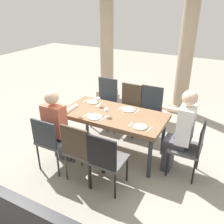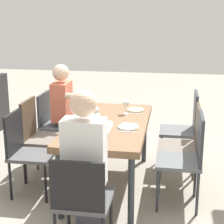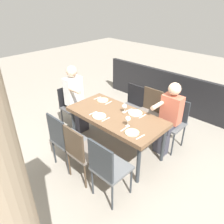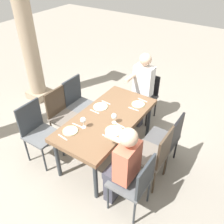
{
  "view_description": "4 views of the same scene",
  "coord_description": "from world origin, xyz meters",
  "px_view_note": "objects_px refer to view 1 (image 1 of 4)",
  "views": [
    {
      "loc": [
        1.59,
        -3.12,
        2.46
      ],
      "look_at": [
        -0.05,
        0.03,
        0.75
      ],
      "focal_mm": 38.76,
      "sensor_mm": 36.0,
      "label": 1
    },
    {
      "loc": [
        3.83,
        0.66,
        1.92
      ],
      "look_at": [
        -0.12,
        0.02,
        0.83
      ],
      "focal_mm": 59.96,
      "sensor_mm": 36.0,
      "label": 2
    },
    {
      "loc": [
        -2.12,
        2.32,
        2.53
      ],
      "look_at": [
        0.02,
        0.07,
        0.81
      ],
      "focal_mm": 34.68,
      "sensor_mm": 36.0,
      "label": 3
    },
    {
      "loc": [
        -2.3,
        -1.62,
        2.88
      ],
      "look_at": [
        0.12,
        -0.01,
        0.77
      ],
      "focal_mm": 38.6,
      "sensor_mm": 36.0,
      "label": 4
    }
  ],
  "objects_px": {
    "chair_west_south": "(51,140)",
    "chair_mid_north": "(129,105)",
    "chair_west_north": "(105,99)",
    "stone_column_near": "(107,40)",
    "plate_0": "(93,102)",
    "plate_3": "(140,127)",
    "plate_2": "(129,109)",
    "chair_mid_south": "(80,149)",
    "diner_woman_green": "(181,130)",
    "wine_glass_1": "(106,110)",
    "chair_east_south": "(106,158)",
    "dining_table": "(114,117)",
    "chair_head_east": "(191,146)",
    "diner_man_white": "(58,125)",
    "chair_east_north": "(149,109)",
    "plate_1": "(94,117)",
    "wine_glass_0": "(98,99)"
  },
  "relations": [
    {
      "from": "chair_west_south",
      "to": "chair_mid_north",
      "type": "distance_m",
      "value": 1.75
    },
    {
      "from": "chair_west_north",
      "to": "stone_column_near",
      "type": "xyz_separation_m",
      "value": [
        -0.72,
        1.4,
        0.92
      ]
    },
    {
      "from": "plate_0",
      "to": "plate_3",
      "type": "distance_m",
      "value": 1.17
    },
    {
      "from": "plate_2",
      "to": "chair_mid_south",
      "type": "bearing_deg",
      "value": -103.13
    },
    {
      "from": "plate_3",
      "to": "diner_woman_green",
      "type": "bearing_deg",
      "value": 22.75
    },
    {
      "from": "chair_west_south",
      "to": "wine_glass_1",
      "type": "bearing_deg",
      "value": 49.68
    },
    {
      "from": "chair_west_south",
      "to": "plate_0",
      "type": "bearing_deg",
      "value": 85.36
    },
    {
      "from": "chair_west_north",
      "to": "chair_east_south",
      "type": "height_order",
      "value": "chair_west_north"
    },
    {
      "from": "wine_glass_1",
      "to": "dining_table",
      "type": "bearing_deg",
      "value": 72.08
    },
    {
      "from": "chair_mid_north",
      "to": "chair_east_south",
      "type": "xyz_separation_m",
      "value": [
        0.41,
        -1.68,
        -0.03
      ]
    },
    {
      "from": "chair_mid_north",
      "to": "chair_head_east",
      "type": "relative_size",
      "value": 1.09
    },
    {
      "from": "chair_west_north",
      "to": "stone_column_near",
      "type": "distance_m",
      "value": 1.82
    },
    {
      "from": "chair_mid_north",
      "to": "chair_mid_south",
      "type": "bearing_deg",
      "value": -90.0
    },
    {
      "from": "chair_mid_south",
      "to": "diner_man_white",
      "type": "distance_m",
      "value": 0.58
    },
    {
      "from": "plate_0",
      "to": "chair_mid_north",
      "type": "bearing_deg",
      "value": 53.41
    },
    {
      "from": "dining_table",
      "to": "chair_east_north",
      "type": "distance_m",
      "value": 0.91
    },
    {
      "from": "chair_west_north",
      "to": "chair_east_north",
      "type": "bearing_deg",
      "value": -0.0
    },
    {
      "from": "chair_west_south",
      "to": "chair_head_east",
      "type": "bearing_deg",
      "value": 23.9
    },
    {
      "from": "plate_2",
      "to": "chair_east_north",
      "type": "bearing_deg",
      "value": 75.32
    },
    {
      "from": "chair_mid_south",
      "to": "plate_0",
      "type": "bearing_deg",
      "value": 112.51
    },
    {
      "from": "dining_table",
      "to": "chair_west_south",
      "type": "xyz_separation_m",
      "value": [
        -0.63,
        -0.83,
        -0.14
      ]
    },
    {
      "from": "chair_east_south",
      "to": "wine_glass_1",
      "type": "relative_size",
      "value": 5.76
    },
    {
      "from": "chair_mid_north",
      "to": "plate_2",
      "type": "xyz_separation_m",
      "value": [
        0.25,
        -0.61,
        0.21
      ]
    },
    {
      "from": "chair_west_north",
      "to": "chair_west_south",
      "type": "height_order",
      "value": "chair_west_north"
    },
    {
      "from": "diner_woman_green",
      "to": "plate_3",
      "type": "height_order",
      "value": "diner_woman_green"
    },
    {
      "from": "chair_west_south",
      "to": "diner_woman_green",
      "type": "xyz_separation_m",
      "value": [
        1.7,
        0.84,
        0.19
      ]
    },
    {
      "from": "diner_man_white",
      "to": "plate_0",
      "type": "xyz_separation_m",
      "value": [
        0.08,
        0.88,
        0.07
      ]
    },
    {
      "from": "chair_mid_north",
      "to": "plate_0",
      "type": "bearing_deg",
      "value": -126.59
    },
    {
      "from": "dining_table",
      "to": "diner_woman_green",
      "type": "relative_size",
      "value": 1.25
    },
    {
      "from": "chair_west_south",
      "to": "wine_glass_1",
      "type": "distance_m",
      "value": 0.95
    },
    {
      "from": "chair_mid_south",
      "to": "chair_east_south",
      "type": "xyz_separation_m",
      "value": [
        0.41,
        0.0,
        -0.03
      ]
    },
    {
      "from": "chair_east_south",
      "to": "wine_glass_1",
      "type": "bearing_deg",
      "value": 118.24
    },
    {
      "from": "chair_west_north",
      "to": "chair_mid_north",
      "type": "bearing_deg",
      "value": -0.26
    },
    {
      "from": "chair_west_south",
      "to": "plate_0",
      "type": "height_order",
      "value": "chair_west_south"
    },
    {
      "from": "dining_table",
      "to": "plate_3",
      "type": "relative_size",
      "value": 7.97
    },
    {
      "from": "chair_mid_north",
      "to": "plate_1",
      "type": "xyz_separation_m",
      "value": [
        -0.12,
        -1.09,
        0.21
      ]
    },
    {
      "from": "chair_head_east",
      "to": "plate_3",
      "type": "bearing_deg",
      "value": -162.67
    },
    {
      "from": "chair_head_east",
      "to": "plate_3",
      "type": "height_order",
      "value": "chair_head_east"
    },
    {
      "from": "plate_0",
      "to": "wine_glass_1",
      "type": "relative_size",
      "value": 1.36
    },
    {
      "from": "chair_east_north",
      "to": "chair_mid_south",
      "type": "bearing_deg",
      "value": -103.7
    },
    {
      "from": "chair_west_north",
      "to": "chair_west_south",
      "type": "relative_size",
      "value": 1.08
    },
    {
      "from": "dining_table",
      "to": "chair_west_north",
      "type": "xyz_separation_m",
      "value": [
        -0.63,
        0.84,
        -0.12
      ]
    },
    {
      "from": "chair_west_south",
      "to": "plate_2",
      "type": "height_order",
      "value": "chair_west_south"
    },
    {
      "from": "dining_table",
      "to": "diner_woman_green",
      "type": "height_order",
      "value": "diner_woman_green"
    },
    {
      "from": "chair_mid_south",
      "to": "plate_2",
      "type": "relative_size",
      "value": 4.13
    },
    {
      "from": "dining_table",
      "to": "chair_east_south",
      "type": "relative_size",
      "value": 1.86
    },
    {
      "from": "chair_head_east",
      "to": "wine_glass_1",
      "type": "bearing_deg",
      "value": -173.22
    },
    {
      "from": "chair_mid_north",
      "to": "chair_east_south",
      "type": "relative_size",
      "value": 1.04
    },
    {
      "from": "diner_woman_green",
      "to": "diner_man_white",
      "type": "relative_size",
      "value": 1.05
    },
    {
      "from": "wine_glass_0",
      "to": "plate_2",
      "type": "bearing_deg",
      "value": 10.25
    }
  ]
}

